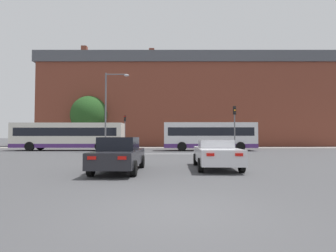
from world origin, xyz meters
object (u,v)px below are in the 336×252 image
at_px(pedestrian_waiting, 245,140).
at_px(car_saloon_left, 119,154).
at_px(bus_crossing_lead, 209,136).
at_px(bus_crossing_trailing, 69,136).
at_px(traffic_light_far_left, 125,126).
at_px(traffic_light_near_right, 234,122).
at_px(street_lamp_junction, 109,104).
at_px(pedestrian_walking_east, 221,141).
at_px(car_roadster_right, 216,154).

bearing_deg(pedestrian_waiting, car_saloon_left, 100.05).
distance_m(bus_crossing_lead, bus_crossing_trailing, 15.76).
bearing_deg(car_saloon_left, traffic_light_far_left, 99.55).
xyz_separation_m(traffic_light_near_right, street_lamp_junction, (-12.22, 1.29, 1.86)).
height_order(car_saloon_left, pedestrian_walking_east, pedestrian_walking_east).
distance_m(traffic_light_far_left, street_lamp_junction, 9.86).
relative_size(bus_crossing_lead, street_lamp_junction, 1.26).
relative_size(bus_crossing_trailing, pedestrian_waiting, 6.75).
distance_m(bus_crossing_trailing, traffic_light_far_left, 8.36).
relative_size(street_lamp_junction, pedestrian_walking_east, 4.87).
relative_size(traffic_light_far_left, street_lamp_junction, 0.56).
bearing_deg(traffic_light_far_left, street_lamp_junction, -89.74).
distance_m(car_roadster_right, traffic_light_near_right, 12.58).
relative_size(car_roadster_right, traffic_light_far_left, 1.05).
xyz_separation_m(traffic_light_far_left, street_lamp_junction, (0.04, -9.68, 1.88)).
height_order(car_saloon_left, bus_crossing_lead, bus_crossing_lead).
height_order(car_saloon_left, car_roadster_right, car_saloon_left).
height_order(car_roadster_right, pedestrian_walking_east, pedestrian_walking_east).
distance_m(street_lamp_junction, pedestrian_walking_east, 17.36).
xyz_separation_m(traffic_light_far_left, traffic_light_near_right, (12.26, -10.98, 0.02)).
relative_size(car_roadster_right, pedestrian_walking_east, 2.84).
xyz_separation_m(bus_crossing_lead, traffic_light_near_right, (1.74, -4.32, 1.32)).
relative_size(traffic_light_near_right, street_lamp_junction, 0.56).
distance_m(pedestrian_waiting, pedestrian_walking_east, 3.28).
xyz_separation_m(bus_crossing_trailing, traffic_light_far_left, (5.24, 6.38, 1.31)).
bearing_deg(bus_crossing_trailing, bus_crossing_lead, -90.99).
bearing_deg(street_lamp_junction, traffic_light_near_right, -6.05).
relative_size(car_saloon_left, traffic_light_far_left, 1.06).
xyz_separation_m(car_roadster_right, pedestrian_walking_east, (5.01, 23.50, 0.24)).
height_order(traffic_light_far_left, pedestrian_walking_east, traffic_light_far_left).
height_order(traffic_light_far_left, traffic_light_near_right, traffic_light_near_right).
bearing_deg(traffic_light_near_right, car_saloon_left, -123.60).
distance_m(car_roadster_right, traffic_light_far_left, 24.28).
bearing_deg(traffic_light_far_left, traffic_light_near_right, -41.84).
distance_m(car_saloon_left, pedestrian_walking_east, 26.47).
relative_size(bus_crossing_lead, pedestrian_waiting, 5.58).
bearing_deg(pedestrian_waiting, traffic_light_near_right, 107.22).
xyz_separation_m(bus_crossing_lead, pedestrian_walking_east, (2.81, 7.45, -0.71)).
bearing_deg(traffic_light_far_left, car_roadster_right, -69.87).
bearing_deg(traffic_light_near_right, street_lamp_junction, 173.95).
height_order(bus_crossing_lead, traffic_light_near_right, traffic_light_near_right).
distance_m(bus_crossing_lead, street_lamp_junction, 11.36).
bearing_deg(car_saloon_left, traffic_light_near_right, 57.14).
relative_size(bus_crossing_trailing, pedestrian_walking_east, 7.41).
bearing_deg(traffic_light_near_right, bus_crossing_trailing, 165.29).
bearing_deg(street_lamp_junction, car_saloon_left, -75.54).
xyz_separation_m(pedestrian_waiting, pedestrian_walking_east, (-3.26, 0.35, -0.11)).
bearing_deg(car_roadster_right, pedestrian_walking_east, 79.63).
relative_size(bus_crossing_lead, traffic_light_far_left, 2.27).
height_order(traffic_light_near_right, street_lamp_junction, street_lamp_junction).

